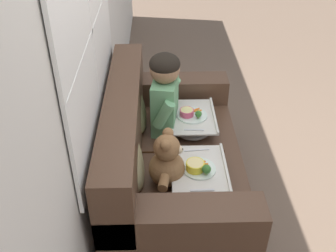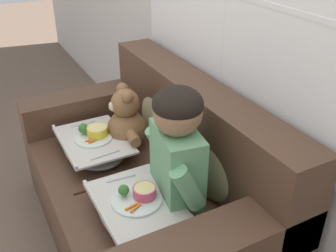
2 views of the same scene
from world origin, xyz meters
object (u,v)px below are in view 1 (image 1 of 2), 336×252
Objects in this scene: lap_tray_teddy at (199,175)px; throw_pillow_behind_child at (137,108)px; throw_pillow_behind_teddy at (133,161)px; lap_tray_child at (192,121)px; child_figure at (165,89)px; couch at (166,164)px; teddy_bear at (168,163)px.

throw_pillow_behind_child is at bearing 34.27° from lap_tray_teddy.
throw_pillow_behind_teddy is 0.84× the size of lap_tray_child.
child_figure reaches higher than lap_tray_child.
child_figure is 1.27× the size of lap_tray_teddy.
lap_tray_teddy is at bearing -90.14° from throw_pillow_behind_teddy.
throw_pillow_behind_child is at bearing 0.00° from throw_pillow_behind_teddy.
child_figure is (-0.00, -0.21, 0.16)m from throw_pillow_behind_child.
teddy_bear is (-0.30, -0.00, 0.28)m from couch.
throw_pillow_behind_teddy is at bearing 180.00° from throw_pillow_behind_child.
couch is 3.98× the size of teddy_bear.
throw_pillow_behind_child is 0.43m from lap_tray_child.
couch reaches higher than lap_tray_child.
lap_tray_child is at bearing -34.32° from throw_pillow_behind_teddy.
throw_pillow_behind_child is (0.30, 0.21, 0.29)m from couch.
child_figure reaches higher than throw_pillow_behind_teddy.
teddy_bear reaches higher than lap_tray_teddy.
throw_pillow_behind_child is 0.61m from throw_pillow_behind_teddy.
couch is 2.68× the size of child_figure.
lap_tray_teddy reaches higher than lap_tray_child.
throw_pillow_behind_child is at bearing 34.97° from couch.
throw_pillow_behind_child reaches higher than lap_tray_child.
child_figure is 0.70m from lap_tray_teddy.
couch is at bearing -145.03° from throw_pillow_behind_child.
lap_tray_teddy is at bearing -161.37° from child_figure.
throw_pillow_behind_teddy is 0.65× the size of child_figure.
throw_pillow_behind_teddy reaches higher than lap_tray_child.
couch is at bearing 0.24° from teddy_bear.
lap_tray_teddy is at bearing -90.07° from teddy_bear.
teddy_bear reaches higher than lap_tray_child.
child_figure is at bearing 0.39° from teddy_bear.
lap_tray_teddy is (-0.30, -0.20, 0.17)m from couch.
throw_pillow_behind_child is 0.64m from teddy_bear.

